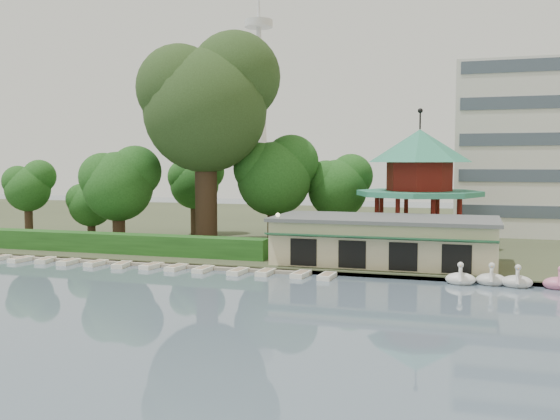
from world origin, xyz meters
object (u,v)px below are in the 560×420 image
at_px(dock, 125,262).
at_px(boathouse, 384,240).
at_px(pavilion, 419,177).
at_px(big_tree, 208,100).

relative_size(dock, boathouse, 1.83).
relative_size(boathouse, pavilion, 1.38).
height_order(pavilion, big_tree, big_tree).
height_order(dock, big_tree, big_tree).
relative_size(dock, big_tree, 1.55).
bearing_deg(boathouse, pavilion, 78.72).
xyz_separation_m(dock, big_tree, (3.17, 11.00, 15.08)).
height_order(dock, boathouse, boathouse).
bearing_deg(big_tree, pavilion, 10.33).
relative_size(pavilion, big_tree, 0.62).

